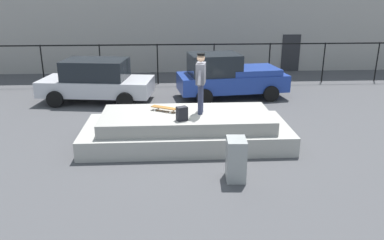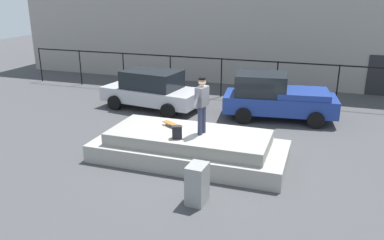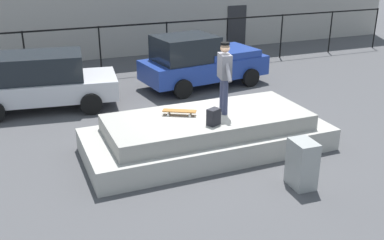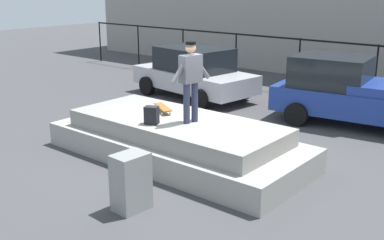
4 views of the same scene
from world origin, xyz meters
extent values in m
plane|color=#424244|center=(0.00, 0.00, 0.00)|extent=(60.00, 60.00, 0.00)
cube|color=#9E9B93|center=(-0.33, -0.39, 0.27)|extent=(5.90, 2.52, 0.53)
cube|color=gray|center=(-0.33, -0.39, 0.72)|extent=(4.84, 2.07, 0.37)
cylinder|color=#2D334C|center=(0.10, -0.29, 1.33)|extent=(0.14, 0.14, 0.86)
cylinder|color=#2D334C|center=(0.06, -0.51, 1.33)|extent=(0.14, 0.14, 0.86)
cube|color=#595960|center=(0.08, -0.40, 2.05)|extent=(0.32, 0.50, 0.58)
cylinder|color=#595960|center=(0.13, -0.13, 2.05)|extent=(0.18, 0.47, 0.54)
cylinder|color=#595960|center=(0.03, -0.68, 2.05)|extent=(0.18, 0.47, 0.54)
sphere|color=tan|center=(0.08, -0.40, 2.48)|extent=(0.22, 0.22, 0.22)
cylinder|color=black|center=(0.08, -0.40, 2.58)|extent=(0.24, 0.24, 0.05)
cube|color=brown|center=(-0.96, -0.16, 1.01)|extent=(0.79, 0.57, 0.02)
cylinder|color=silver|center=(-1.14, 0.06, 0.93)|extent=(0.06, 0.05, 0.06)
cylinder|color=silver|center=(-1.24, -0.12, 0.93)|extent=(0.06, 0.05, 0.06)
cylinder|color=silver|center=(-0.69, -0.20, 0.93)|extent=(0.06, 0.05, 0.06)
cylinder|color=silver|center=(-0.78, -0.37, 0.93)|extent=(0.06, 0.05, 0.06)
cube|color=black|center=(-0.47, -1.02, 1.09)|extent=(0.34, 0.30, 0.38)
cube|color=#B7B7BC|center=(-3.68, 4.29, 0.62)|extent=(4.57, 2.46, 0.61)
cube|color=black|center=(-3.68, 4.29, 1.31)|extent=(2.60, 1.96, 0.76)
cylinder|color=black|center=(-4.89, 5.42, 0.32)|extent=(0.66, 0.31, 0.64)
cylinder|color=black|center=(-5.15, 3.52, 0.32)|extent=(0.66, 0.31, 0.64)
cylinder|color=black|center=(-2.21, 5.05, 0.32)|extent=(0.66, 0.31, 0.64)
cylinder|color=black|center=(-2.48, 3.15, 0.32)|extent=(0.66, 0.31, 0.64)
cube|color=navy|center=(1.79, 4.58, 0.66)|extent=(4.59, 2.32, 0.67)
cube|color=black|center=(1.03, 4.48, 1.42)|extent=(2.17, 1.87, 0.84)
cube|color=navy|center=(2.67, 4.69, 1.11)|extent=(2.18, 1.92, 0.24)
cylinder|color=black|center=(0.32, 5.31, 0.32)|extent=(0.66, 0.30, 0.64)
cylinder|color=black|center=(0.55, 3.51, 0.32)|extent=(0.66, 0.30, 0.64)
cylinder|color=black|center=(3.03, 5.65, 0.32)|extent=(0.66, 0.30, 0.64)
cylinder|color=black|center=(3.26, 3.85, 0.32)|extent=(0.66, 0.30, 0.64)
cube|color=gray|center=(0.72, -2.76, 0.50)|extent=(0.48, 0.63, 1.01)
cylinder|color=black|center=(-6.67, 7.20, 0.95)|extent=(0.06, 0.06, 1.90)
cylinder|color=black|center=(-4.00, 7.20, 0.95)|extent=(0.06, 0.06, 1.90)
cylinder|color=black|center=(-1.33, 7.20, 0.95)|extent=(0.06, 0.06, 1.90)
cylinder|color=black|center=(1.33, 7.20, 0.95)|extent=(0.06, 0.06, 1.90)
cylinder|color=black|center=(4.00, 7.20, 0.95)|extent=(0.06, 0.06, 1.90)
cylinder|color=black|center=(6.67, 7.20, 0.95)|extent=(0.06, 0.06, 1.90)
cylinder|color=black|center=(9.33, 7.20, 0.95)|extent=(0.06, 0.06, 1.90)
cube|color=black|center=(0.00, 7.20, 1.86)|extent=(24.00, 0.04, 0.06)
cube|color=gray|center=(0.00, 13.67, 3.40)|extent=(29.54, 7.39, 6.80)
cube|color=#262628|center=(5.91, 9.97, 1.00)|extent=(1.00, 0.06, 2.00)
camera|label=1|loc=(-0.79, -10.84, 4.20)|focal=35.86mm
camera|label=2|loc=(3.35, -10.80, 4.97)|focal=36.30mm
camera|label=3|loc=(-4.48, -9.42, 4.65)|focal=41.72mm
camera|label=4|loc=(6.26, -7.82, 3.79)|focal=44.34mm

